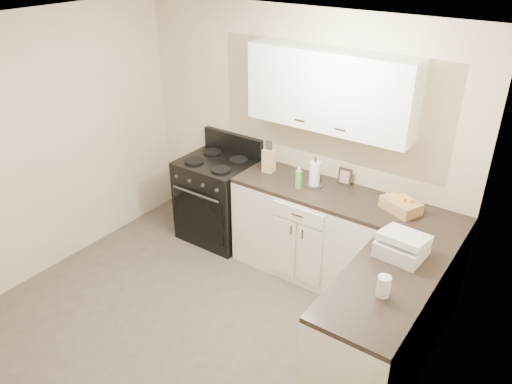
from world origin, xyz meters
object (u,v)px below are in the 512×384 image
Objects in this scene: knife_block at (269,161)px; wicker_basket at (401,205)px; paper_towel at (315,174)px; countertop_grill at (402,248)px; stove at (218,199)px.

knife_block is 0.74× the size of wicker_basket.
countertop_grill is at bearing -29.92° from paper_towel.
wicker_basket is at bearing 2.08° from stove.
countertop_grill reaches higher than wicker_basket.
paper_towel is at bearing -2.96° from knife_block.
countertop_grill is (0.25, -0.63, 0.01)m from wicker_basket.
countertop_grill is (2.22, -0.56, 0.54)m from stove.
wicker_basket is at bearing -1.79° from knife_block.
paper_towel reaches higher than countertop_grill.
wicker_basket is (1.37, -0.01, -0.06)m from knife_block.
wicker_basket is 0.96× the size of countertop_grill.
wicker_basket reaches higher than stove.
stove is 2.05m from wicker_basket.
paper_towel is 1.26m from countertop_grill.
paper_towel is 0.84m from wicker_basket.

